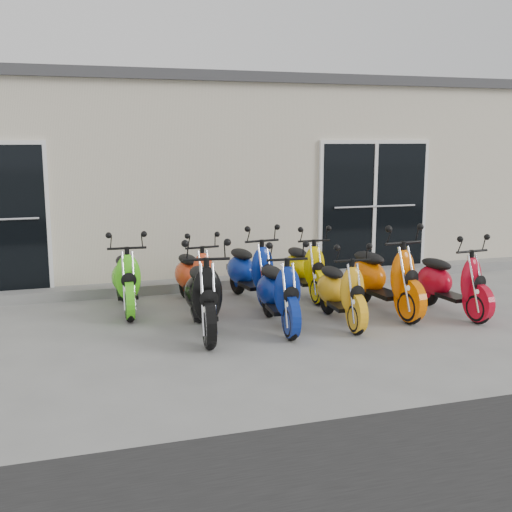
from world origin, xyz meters
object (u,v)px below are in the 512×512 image
Objects in this scene: scooter_front_black at (203,285)px; scooter_back_yellow at (305,260)px; scooter_front_red at (452,273)px; scooter_back_blue at (251,262)px; scooter_back_green at (126,270)px; scooter_back_red at (195,267)px; scooter_front_orange_b at (384,267)px; scooter_front_blue at (279,282)px; scooter_front_orange_a at (341,282)px.

scooter_front_black is 1.10× the size of scooter_back_yellow.
scooter_back_blue is (-2.38, 1.43, 0.02)m from scooter_front_red.
scooter_back_green is 1.06× the size of scooter_back_red.
scooter_front_orange_b is 1.08× the size of scooter_back_blue.
scooter_front_red is (2.42, -0.09, -0.01)m from scooter_front_blue.
scooter_front_black is 0.96m from scooter_front_blue.
scooter_front_orange_b is 1.15× the size of scooter_back_red.
scooter_front_black reaches higher than scooter_front_blue.
scooter_front_blue is 1.34m from scooter_back_blue.
scooter_front_orange_a is 1.61m from scooter_front_red.
scooter_front_black is 1.06× the size of scooter_back_green.
scooter_back_yellow is (1.66, -0.01, 0.01)m from scooter_back_red.
scooter_back_red is at bearing 140.25° from scooter_front_orange_a.
scooter_front_blue is at bearing 178.22° from scooter_front_orange_a.
scooter_back_blue reaches higher than scooter_front_orange_a.
scooter_front_blue is 1.00× the size of scooter_back_green.
scooter_front_blue reaches higher than scooter_front_red.
scooter_front_black is at bearing -179.11° from scooter_front_orange_a.
scooter_front_black is 1.05× the size of scooter_back_blue.
scooter_back_yellow is at bearing -6.67° from scooter_back_red.
scooter_back_green is at bearing 126.07° from scooter_front_black.
scooter_front_red is 0.97× the size of scooter_back_blue.
scooter_front_blue is 1.05× the size of scooter_back_red.
scooter_back_green is at bearing 176.40° from scooter_back_red.
scooter_front_red is at bearing 5.10° from scooter_front_black.
scooter_back_yellow is at bearing 43.17° from scooter_front_black.
scooter_back_yellow is at bearing 89.55° from scooter_front_orange_a.
scooter_front_orange_b is (0.76, 0.28, 0.09)m from scooter_front_orange_a.
scooter_front_blue is 1.59m from scooter_front_orange_b.
scooter_front_orange_a is at bearing 173.15° from scooter_front_red.
scooter_back_red is 0.82m from scooter_back_blue.
scooter_front_orange_b is 1.13× the size of scooter_back_yellow.
scooter_front_orange_b is 1.89m from scooter_back_blue.
scooter_front_orange_b reaches higher than scooter_back_green.
scooter_front_orange_b is at bearing 23.09° from scooter_front_orange_a.
scooter_back_blue is (0.05, 1.33, 0.01)m from scooter_front_blue.
scooter_front_red is 3.52m from scooter_back_red.
scooter_front_orange_b is at bearing -16.15° from scooter_back_green.
scooter_front_red reaches higher than scooter_front_orange_a.
scooter_back_blue is at bearing 121.50° from scooter_front_orange_a.
scooter_back_red is at bearing 88.64° from scooter_front_black.
scooter_front_orange_b reaches higher than scooter_back_red.
scooter_front_blue is 0.91× the size of scooter_front_orange_b.
scooter_front_black is at bearing 172.68° from scooter_front_red.
scooter_back_yellow is (2.62, 0.03, -0.02)m from scooter_back_green.
scooter_front_red is at bearing -38.45° from scooter_back_blue.
scooter_front_red is 2.77m from scooter_back_blue.
scooter_front_orange_b is at bearing 154.05° from scooter_front_red.
scooter_back_blue is (-0.77, 1.40, 0.04)m from scooter_front_orange_a.
scooter_front_blue is 2.43m from scooter_front_red.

